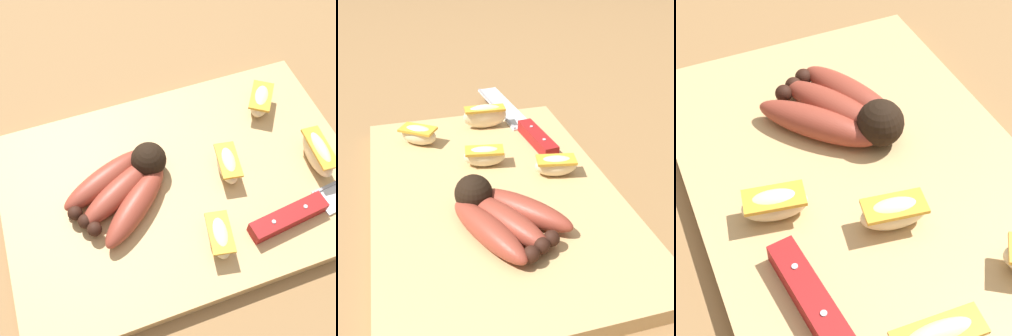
# 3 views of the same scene
# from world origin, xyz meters

# --- Properties ---
(ground_plane) EXTENTS (6.00, 6.00, 0.00)m
(ground_plane) POSITION_xyz_m (0.00, 0.00, 0.00)
(ground_plane) COLOR olive
(cutting_board) EXTENTS (0.45, 0.30, 0.02)m
(cutting_board) POSITION_xyz_m (-0.01, -0.02, 0.01)
(cutting_board) COLOR tan
(cutting_board) RESTS_ON ground_plane
(banana_bunch) EXTENTS (0.15, 0.14, 0.05)m
(banana_bunch) POSITION_xyz_m (0.06, -0.03, 0.04)
(banana_bunch) COLOR black
(banana_bunch) RESTS_ON cutting_board
(chefs_knife) EXTENTS (0.28, 0.06, 0.02)m
(chefs_knife) POSITION_xyz_m (-0.16, 0.07, 0.03)
(chefs_knife) COLOR silver
(chefs_knife) RESTS_ON cutting_board
(apple_wedge_near) EXTENTS (0.03, 0.07, 0.04)m
(apple_wedge_near) POSITION_xyz_m (-0.18, 0.01, 0.04)
(apple_wedge_near) COLOR beige
(apple_wedge_near) RESTS_ON cutting_board
(apple_wedge_middle) EXTENTS (0.05, 0.06, 0.03)m
(apple_wedge_middle) POSITION_xyz_m (-0.16, -0.10, 0.04)
(apple_wedge_middle) COLOR beige
(apple_wedge_middle) RESTS_ON cutting_board
(apple_wedge_far) EXTENTS (0.03, 0.06, 0.03)m
(apple_wedge_far) POSITION_xyz_m (-0.07, -0.02, 0.04)
(apple_wedge_far) COLOR beige
(apple_wedge_far) RESTS_ON cutting_board
(apple_wedge_extra) EXTENTS (0.04, 0.06, 0.03)m
(apple_wedge_extra) POSITION_xyz_m (-0.02, 0.07, 0.04)
(apple_wedge_extra) COLOR beige
(apple_wedge_extra) RESTS_ON cutting_board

